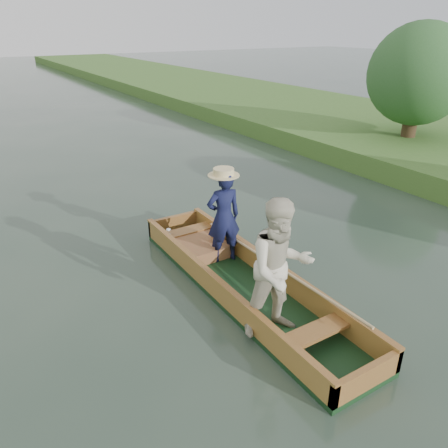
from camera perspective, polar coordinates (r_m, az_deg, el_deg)
ground at (r=7.00m, az=2.62°, el=-8.84°), size 120.00×120.00×0.00m
trees_far at (r=13.67m, az=-24.55°, el=16.68°), size 21.89×11.63×4.31m
punt at (r=6.41m, az=3.64°, el=-5.02°), size 1.30×5.00×1.98m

